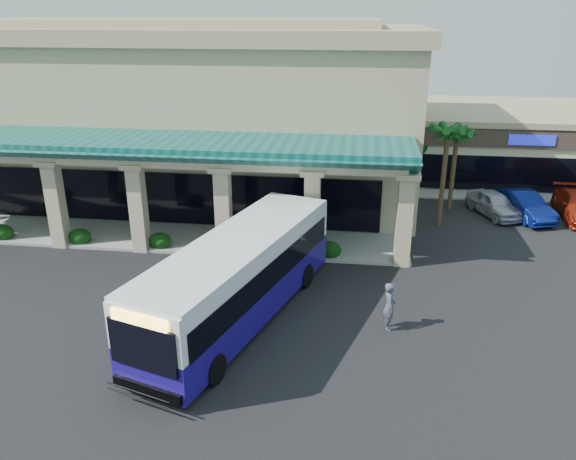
% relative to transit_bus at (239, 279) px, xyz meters
% --- Properties ---
extents(ground, '(110.00, 110.00, 0.00)m').
position_rel_transit_bus_xyz_m(ground, '(0.87, 1.00, -1.77)').
color(ground, black).
extents(main_building, '(30.80, 14.80, 11.35)m').
position_rel_transit_bus_xyz_m(main_building, '(-7.13, 17.00, 3.90)').
color(main_building, tan).
rests_on(main_building, ground).
extents(arcade, '(30.00, 6.20, 5.70)m').
position_rel_transit_bus_xyz_m(arcade, '(-7.13, 7.80, 1.08)').
color(arcade, '#0C4D48').
rests_on(arcade, ground).
extents(strip_mall, '(22.50, 12.50, 4.90)m').
position_rel_transit_bus_xyz_m(strip_mall, '(18.87, 25.00, 0.68)').
color(strip_mall, beige).
rests_on(strip_mall, ground).
extents(palm_0, '(2.40, 2.40, 6.60)m').
position_rel_transit_bus_xyz_m(palm_0, '(9.37, 12.00, 1.53)').
color(palm_0, '#134918').
rests_on(palm_0, ground).
extents(palm_1, '(2.40, 2.40, 5.80)m').
position_rel_transit_bus_xyz_m(palm_1, '(10.37, 15.00, 1.13)').
color(palm_1, '#134918').
rests_on(palm_1, ground).
extents(broadleaf_tree, '(2.60, 2.60, 4.81)m').
position_rel_transit_bus_xyz_m(broadleaf_tree, '(8.37, 20.00, 0.63)').
color(broadleaf_tree, black).
rests_on(broadleaf_tree, ground).
extents(transit_bus, '(6.58, 13.00, 3.55)m').
position_rel_transit_bus_xyz_m(transit_bus, '(0.00, 0.00, 0.00)').
color(transit_bus, navy).
rests_on(transit_bus, ground).
extents(pedestrian, '(0.53, 0.76, 2.01)m').
position_rel_transit_bus_xyz_m(pedestrian, '(6.02, -0.04, -0.77)').
color(pedestrian, '#454D5D').
rests_on(pedestrian, ground).
extents(car_silver, '(3.21, 4.67, 1.48)m').
position_rel_transit_bus_xyz_m(car_silver, '(12.93, 14.28, -1.03)').
color(car_silver, '#ABADC0').
rests_on(car_silver, ground).
extents(car_white, '(3.14, 5.07, 1.58)m').
position_rel_transit_bus_xyz_m(car_white, '(14.62, 14.05, -0.98)').
color(car_white, navy).
rests_on(car_white, ground).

